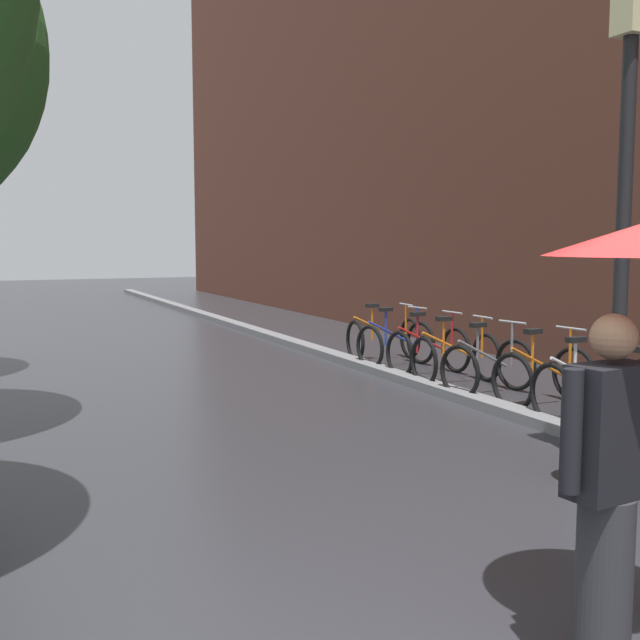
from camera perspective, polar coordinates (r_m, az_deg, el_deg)
name	(u,v)px	position (r m, az deg, el deg)	size (l,w,h in m)	color
building_facade	(603,47)	(17.88, 20.78, 18.87)	(8.00, 36.00, 12.20)	brown
kerb_strip	(310,348)	(13.63, -0.74, -2.17)	(0.30, 36.00, 0.12)	slate
parked_bicycle_2	(588,388)	(8.80, 19.78, -4.93)	(1.09, 0.72, 0.96)	black
parked_bicycle_3	(544,376)	(9.45, 16.71, -4.10)	(1.13, 0.78, 0.96)	black
parked_bicycle_4	(488,366)	(9.99, 12.70, -3.46)	(1.17, 0.85, 0.96)	black
parked_bicycle_5	(456,357)	(10.66, 10.31, -2.82)	(1.11, 0.75, 0.96)	black
parked_bicycle_6	(428,350)	(11.28, 8.26, -2.31)	(1.11, 0.75, 0.96)	black
parked_bicycle_7	(396,343)	(12.01, 5.79, -1.78)	(1.16, 0.83, 0.96)	black
parked_bicycle_8	(383,338)	(12.67, 4.82, -1.37)	(1.13, 0.78, 0.96)	black
street_lamp_post	(624,199)	(6.71, 22.18, 8.51)	(0.24, 0.24, 3.96)	black
litter_bin	(597,436)	(6.50, 20.37, -8.28)	(0.44, 0.44, 0.85)	#4C4C51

